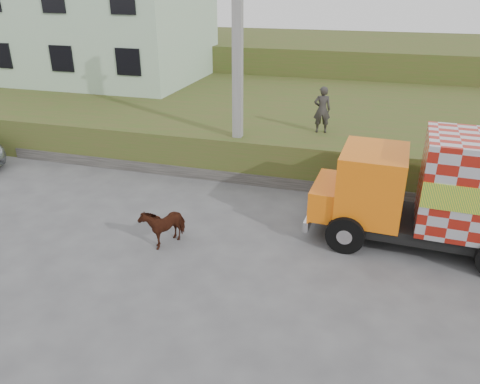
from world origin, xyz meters
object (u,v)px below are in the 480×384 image
(utility_pole, at_px, (238,61))
(cow, at_px, (164,224))
(pedestrian, at_px, (322,110))
(cargo_truck, at_px, (468,195))

(utility_pole, relative_size, cow, 6.29)
(utility_pole, distance_m, cow, 6.13)
(utility_pole, height_order, pedestrian, utility_pole)
(pedestrian, bearing_deg, cow, 49.71)
(cargo_truck, height_order, cow, cargo_truck)
(cargo_truck, relative_size, pedestrian, 4.28)
(utility_pole, xyz_separation_m, cargo_truck, (6.96, -3.19, -2.49))
(utility_pole, distance_m, cargo_truck, 8.05)
(cow, height_order, pedestrian, pedestrian)
(utility_pole, xyz_separation_m, pedestrian, (2.68, 1.35, -1.76))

